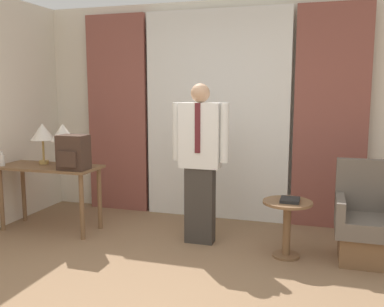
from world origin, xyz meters
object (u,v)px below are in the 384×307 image
(table_lamp_left, at_px, (42,133))
(side_table, at_px, (287,219))
(backpack, at_px, (73,153))
(armchair, at_px, (368,225))
(book, at_px, (290,200))
(person, at_px, (200,157))
(desk, at_px, (50,176))
(bottle_near_edge, at_px, (2,160))
(table_lamp_right, at_px, (63,133))

(table_lamp_left, relative_size, side_table, 0.85)
(backpack, relative_size, armchair, 0.40)
(book, bearing_deg, side_table, 160.21)
(person, height_order, armchair, person)
(desk, xyz_separation_m, armchair, (3.43, 0.10, -0.28))
(desk, distance_m, armchair, 3.45)
(bottle_near_edge, relative_size, side_table, 0.30)
(table_lamp_left, xyz_separation_m, book, (2.85, -0.15, -0.55))
(desk, height_order, table_lamp_left, table_lamp_left)
(desk, distance_m, table_lamp_left, 0.52)
(desk, bearing_deg, armchair, 1.63)
(bottle_near_edge, distance_m, book, 3.23)
(desk, height_order, bottle_near_edge, bottle_near_edge)
(table_lamp_left, relative_size, backpack, 1.26)
(table_lamp_left, distance_m, book, 2.90)
(backpack, height_order, person, person)
(table_lamp_right, height_order, side_table, table_lamp_right)
(person, height_order, side_table, person)
(armchair, bearing_deg, side_table, -169.41)
(table_lamp_left, xyz_separation_m, bottle_near_edge, (-0.37, -0.26, -0.30))
(table_lamp_left, height_order, book, table_lamp_left)
(person, bearing_deg, armchair, -0.29)
(table_lamp_left, relative_size, armchair, 0.50)
(table_lamp_left, bearing_deg, desk, -35.11)
(bottle_near_edge, xyz_separation_m, person, (2.28, 0.27, 0.09))
(table_lamp_left, bearing_deg, armchair, 0.04)
(desk, height_order, book, desk)
(backpack, xyz_separation_m, side_table, (2.29, 0.08, -0.56))
(table_lamp_right, bearing_deg, side_table, -3.08)
(table_lamp_right, distance_m, bottle_near_edge, 0.76)
(desk, distance_m, bottle_near_edge, 0.57)
(desk, xyz_separation_m, table_lamp_right, (0.14, 0.10, 0.49))
(book, bearing_deg, bottle_near_edge, -178.03)
(side_table, distance_m, book, 0.20)
(person, bearing_deg, backpack, -170.67)
(bottle_near_edge, bearing_deg, desk, 17.47)
(table_lamp_left, distance_m, backpack, 0.60)
(armchair, bearing_deg, bottle_near_edge, -176.25)
(table_lamp_right, distance_m, armchair, 3.39)
(person, bearing_deg, bottle_near_edge, -173.33)
(bottle_near_edge, bearing_deg, table_lamp_right, 21.63)
(book, bearing_deg, desk, 178.95)
(table_lamp_left, relative_size, person, 0.28)
(person, relative_size, side_table, 3.01)
(desk, height_order, person, person)
(table_lamp_left, height_order, armchair, table_lamp_left)
(table_lamp_left, distance_m, person, 1.92)
(bottle_near_edge, bearing_deg, book, 1.97)
(desk, distance_m, backpack, 0.52)
(bottle_near_edge, height_order, side_table, bottle_near_edge)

